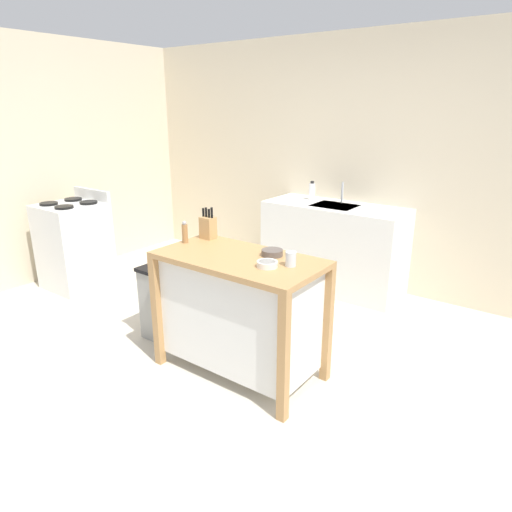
{
  "coord_description": "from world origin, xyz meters",
  "views": [
    {
      "loc": [
        1.89,
        -2.3,
        1.89
      ],
      "look_at": [
        0.04,
        0.21,
        0.85
      ],
      "focal_mm": 31.81,
      "sensor_mm": 36.0,
      "label": 1
    }
  ],
  "objects_px": {
    "pepper_grinder": "(185,233)",
    "trash_bin": "(164,303)",
    "stove": "(75,245)",
    "bowl_stoneware_deep": "(267,264)",
    "knife_block": "(208,227)",
    "bowl_ceramic_small": "(272,252)",
    "kitchen_island": "(239,309)",
    "drinking_cup": "(291,259)",
    "sink_faucet": "(342,192)",
    "bottle_hand_soap": "(312,191)"
  },
  "relations": [
    {
      "from": "bowl_ceramic_small",
      "to": "trash_bin",
      "type": "distance_m",
      "value": 1.18
    },
    {
      "from": "pepper_grinder",
      "to": "trash_bin",
      "type": "height_order",
      "value": "pepper_grinder"
    },
    {
      "from": "bowl_stoneware_deep",
      "to": "drinking_cup",
      "type": "relative_size",
      "value": 1.4
    },
    {
      "from": "kitchen_island",
      "to": "bowl_stoneware_deep",
      "type": "height_order",
      "value": "bowl_stoneware_deep"
    },
    {
      "from": "trash_bin",
      "to": "stove",
      "type": "distance_m",
      "value": 1.67
    },
    {
      "from": "drinking_cup",
      "to": "sink_faucet",
      "type": "xyz_separation_m",
      "value": [
        -0.61,
        1.98,
        0.07
      ]
    },
    {
      "from": "pepper_grinder",
      "to": "sink_faucet",
      "type": "relative_size",
      "value": 0.77
    },
    {
      "from": "pepper_grinder",
      "to": "sink_faucet",
      "type": "distance_m",
      "value": 2.03
    },
    {
      "from": "drinking_cup",
      "to": "pepper_grinder",
      "type": "relative_size",
      "value": 0.57
    },
    {
      "from": "drinking_cup",
      "to": "pepper_grinder",
      "type": "xyz_separation_m",
      "value": [
        -0.93,
        -0.03,
        0.03
      ]
    },
    {
      "from": "bowl_ceramic_small",
      "to": "pepper_grinder",
      "type": "distance_m",
      "value": 0.72
    },
    {
      "from": "sink_faucet",
      "to": "stove",
      "type": "height_order",
      "value": "sink_faucet"
    },
    {
      "from": "trash_bin",
      "to": "drinking_cup",
      "type": "bearing_deg",
      "value": 0.88
    },
    {
      "from": "kitchen_island",
      "to": "bottle_hand_soap",
      "type": "bearing_deg",
      "value": 105.76
    },
    {
      "from": "knife_block",
      "to": "bottle_hand_soap",
      "type": "distance_m",
      "value": 1.78
    },
    {
      "from": "bowl_ceramic_small",
      "to": "trash_bin",
      "type": "bearing_deg",
      "value": -172.92
    },
    {
      "from": "trash_bin",
      "to": "sink_faucet",
      "type": "xyz_separation_m",
      "value": [
        0.61,
        1.99,
        0.7
      ]
    },
    {
      "from": "stove",
      "to": "kitchen_island",
      "type": "bearing_deg",
      "value": -6.29
    },
    {
      "from": "knife_block",
      "to": "stove",
      "type": "xyz_separation_m",
      "value": [
        -2.01,
        0.06,
        -0.53
      ]
    },
    {
      "from": "knife_block",
      "to": "bowl_stoneware_deep",
      "type": "height_order",
      "value": "knife_block"
    },
    {
      "from": "trash_bin",
      "to": "kitchen_island",
      "type": "bearing_deg",
      "value": -2.0
    },
    {
      "from": "knife_block",
      "to": "drinking_cup",
      "type": "height_order",
      "value": "knife_block"
    },
    {
      "from": "bowl_stoneware_deep",
      "to": "sink_faucet",
      "type": "height_order",
      "value": "sink_faucet"
    },
    {
      "from": "sink_faucet",
      "to": "drinking_cup",
      "type": "bearing_deg",
      "value": -72.81
    },
    {
      "from": "drinking_cup",
      "to": "trash_bin",
      "type": "relative_size",
      "value": 0.15
    },
    {
      "from": "pepper_grinder",
      "to": "trash_bin",
      "type": "relative_size",
      "value": 0.27
    },
    {
      "from": "pepper_grinder",
      "to": "stove",
      "type": "relative_size",
      "value": 0.16
    },
    {
      "from": "knife_block",
      "to": "stove",
      "type": "bearing_deg",
      "value": 178.21
    },
    {
      "from": "kitchen_island",
      "to": "pepper_grinder",
      "type": "bearing_deg",
      "value": 177.8
    },
    {
      "from": "drinking_cup",
      "to": "stove",
      "type": "distance_m",
      "value": 2.92
    },
    {
      "from": "sink_faucet",
      "to": "bowl_stoneware_deep",
      "type": "bearing_deg",
      "value": -76.49
    },
    {
      "from": "bowl_ceramic_small",
      "to": "kitchen_island",
      "type": "bearing_deg",
      "value": -138.4
    },
    {
      "from": "bowl_stoneware_deep",
      "to": "drinking_cup",
      "type": "distance_m",
      "value": 0.16
    },
    {
      "from": "knife_block",
      "to": "kitchen_island",
      "type": "bearing_deg",
      "value": -24.06
    },
    {
      "from": "pepper_grinder",
      "to": "bowl_ceramic_small",
      "type": "bearing_deg",
      "value": 10.65
    },
    {
      "from": "knife_block",
      "to": "drinking_cup",
      "type": "xyz_separation_m",
      "value": [
        0.86,
        -0.16,
        -0.04
      ]
    },
    {
      "from": "bowl_stoneware_deep",
      "to": "stove",
      "type": "bearing_deg",
      "value": 173.16
    },
    {
      "from": "trash_bin",
      "to": "stove",
      "type": "xyz_separation_m",
      "value": [
        -1.65,
        0.24,
        0.15
      ]
    },
    {
      "from": "kitchen_island",
      "to": "trash_bin",
      "type": "distance_m",
      "value": 0.85
    },
    {
      "from": "bowl_stoneware_deep",
      "to": "trash_bin",
      "type": "relative_size",
      "value": 0.22
    },
    {
      "from": "knife_block",
      "to": "stove",
      "type": "relative_size",
      "value": 0.24
    },
    {
      "from": "bowl_ceramic_small",
      "to": "pepper_grinder",
      "type": "xyz_separation_m",
      "value": [
        -0.71,
        -0.13,
        0.06
      ]
    },
    {
      "from": "knife_block",
      "to": "trash_bin",
      "type": "xyz_separation_m",
      "value": [
        -0.36,
        -0.18,
        -0.68
      ]
    },
    {
      "from": "knife_block",
      "to": "drinking_cup",
      "type": "distance_m",
      "value": 0.88
    },
    {
      "from": "kitchen_island",
      "to": "bowl_stoneware_deep",
      "type": "distance_m",
      "value": 0.51
    },
    {
      "from": "bowl_stoneware_deep",
      "to": "trash_bin",
      "type": "height_order",
      "value": "bowl_stoneware_deep"
    },
    {
      "from": "knife_block",
      "to": "stove",
      "type": "height_order",
      "value": "knife_block"
    },
    {
      "from": "pepper_grinder",
      "to": "bowl_stoneware_deep",
      "type": "bearing_deg",
      "value": -5.45
    },
    {
      "from": "drinking_cup",
      "to": "trash_bin",
      "type": "height_order",
      "value": "drinking_cup"
    },
    {
      "from": "trash_bin",
      "to": "bowl_stoneware_deep",
      "type": "bearing_deg",
      "value": -4.44
    }
  ]
}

